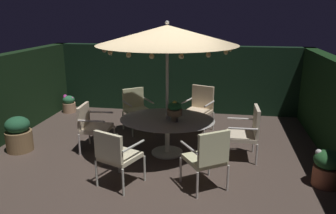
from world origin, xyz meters
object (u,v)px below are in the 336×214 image
patio_chair_north (92,124)px  centerpiece_planter (175,110)px  patio_chair_south (200,106)px  potted_plant_right_near (69,104)px  patio_chair_northeast (116,153)px  patio_chair_southeast (247,130)px  patio_chair_southwest (136,107)px  potted_plant_left_far (19,134)px  potted_plant_right_far (327,167)px  patio_dining_table (167,124)px  patio_umbrella (167,35)px  patio_chair_east (208,156)px

patio_chair_north → centerpiece_planter: bearing=-0.9°
patio_chair_south → potted_plant_right_near: patio_chair_south is taller
patio_chair_northeast → patio_chair_southeast: 2.52m
patio_chair_southwest → potted_plant_left_far: 2.54m
patio_chair_southeast → potted_plant_right_near: size_ratio=2.09×
patio_chair_southeast → potted_plant_right_far: bearing=-35.0°
patio_chair_south → potted_plant_right_near: size_ratio=2.15×
patio_chair_northeast → patio_chair_southeast: patio_chair_southeast is taller
patio_dining_table → patio_chair_southeast: size_ratio=1.81×
patio_dining_table → patio_chair_northeast: bearing=-112.3°
centerpiece_planter → patio_dining_table: bearing=144.9°
potted_plant_right_near → patio_chair_southwest: bearing=-25.8°
patio_chair_southwest → potted_plant_right_far: bearing=-28.6°
patio_umbrella → potted_plant_right_near: (-3.15, 2.25, -2.05)m
patio_chair_south → patio_chair_southwest: 1.47m
patio_umbrella → patio_chair_southeast: bearing=1.3°
patio_dining_table → potted_plant_right_near: bearing=144.4°
patio_chair_east → patio_chair_southeast: size_ratio=1.00×
patio_chair_northeast → potted_plant_right_near: 4.47m
patio_umbrella → patio_chair_northeast: (-0.57, -1.39, -1.72)m
patio_chair_north → potted_plant_left_far: (-1.44, -0.28, -0.20)m
patio_chair_north → potted_plant_right_far: 4.28m
patio_chair_north → patio_chair_east: patio_chair_east is taller
patio_chair_south → potted_plant_right_far: (2.19, -2.22, -0.28)m
patio_chair_north → potted_plant_right_far: patio_chair_north is taller
patio_umbrella → centerpiece_planter: (0.16, -0.11, -1.35)m
potted_plant_right_far → potted_plant_right_near: potted_plant_right_far is taller
potted_plant_right_far → potted_plant_right_near: 6.61m
patio_chair_north → patio_chair_northeast: size_ratio=0.98×
patio_chair_northeast → patio_chair_southeast: bearing=34.3°
centerpiece_planter → patio_chair_southwest: centerpiece_planter is taller
patio_chair_southwest → potted_plant_right_near: (-2.21, 1.07, -0.34)m
patio_chair_north → patio_chair_southwest: (0.57, 1.27, 0.02)m
patio_umbrella → potted_plant_left_far: size_ratio=3.64×
patio_chair_southwest → patio_umbrella: bearing=-51.8°
patio_chair_northeast → potted_plant_right_near: bearing=125.3°
potted_plant_right_near → patio_dining_table: bearing=-35.6°
patio_umbrella → potted_plant_right_far: 3.45m
patio_chair_northeast → patio_chair_east: (1.41, 0.14, 0.01)m
patio_umbrella → potted_plant_right_near: 4.38m
patio_umbrella → potted_plant_left_far: 3.53m
centerpiece_planter → potted_plant_left_far: centerpiece_planter is taller
patio_chair_north → potted_plant_right_near: bearing=125.1°
patio_chair_east → potted_plant_right_far: (1.87, 0.45, -0.26)m
centerpiece_planter → patio_chair_southwest: 1.73m
patio_chair_southeast → potted_plant_right_far: patio_chair_southeast is taller
centerpiece_planter → potted_plant_left_far: bearing=-175.3°
patio_chair_south → potted_plant_left_far: 3.90m
patio_chair_southeast → patio_chair_south: bearing=125.6°
centerpiece_planter → patio_chair_southwest: size_ratio=0.40×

